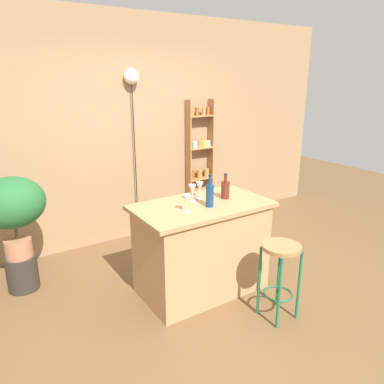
{
  "coord_description": "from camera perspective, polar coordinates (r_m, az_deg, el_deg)",
  "views": [
    {
      "loc": [
        -1.86,
        -2.4,
        2.04
      ],
      "look_at": [
        0.05,
        0.55,
        0.95
      ],
      "focal_mm": 34.47,
      "sensor_mm": 36.0,
      "label": 1
    }
  ],
  "objects": [
    {
      "name": "ground",
      "position": [
        3.66,
        4.21,
        -16.71
      ],
      "size": [
        12.0,
        12.0,
        0.0
      ],
      "primitive_type": "plane",
      "color": "brown"
    },
    {
      "name": "back_wall",
      "position": [
        4.77,
        -9.82,
        9.33
      ],
      "size": [
        6.4,
        0.1,
        2.8
      ],
      "primitive_type": "cube",
      "color": "#997551",
      "rests_on": "ground"
    },
    {
      "name": "kitchen_counter",
      "position": [
        3.64,
        1.49,
        -8.55
      ],
      "size": [
        1.29,
        0.73,
        0.9
      ],
      "color": "tan",
      "rests_on": "ground"
    },
    {
      "name": "bar_stool",
      "position": [
        3.3,
        13.5,
        -10.82
      ],
      "size": [
        0.33,
        0.33,
        0.69
      ],
      "color": "#196642",
      "rests_on": "ground"
    },
    {
      "name": "spice_shelf",
      "position": [
        5.22,
        1.21,
        4.41
      ],
      "size": [
        0.39,
        0.13,
        1.76
      ],
      "color": "#9E7042",
      "rests_on": "ground"
    },
    {
      "name": "plant_stool",
      "position": [
        4.13,
        -24.76,
        -11.25
      ],
      "size": [
        0.3,
        0.3,
        0.35
      ],
      "primitive_type": "cylinder",
      "color": "#2D2823",
      "rests_on": "ground"
    },
    {
      "name": "potted_plant",
      "position": [
        3.86,
        -26.07,
        -1.93
      ],
      "size": [
        0.61,
        0.55,
        0.81
      ],
      "color": "#A86B4C",
      "rests_on": "plant_stool"
    },
    {
      "name": "bottle_spirits_clear",
      "position": [
        3.36,
        2.77,
        -0.43
      ],
      "size": [
        0.07,
        0.07,
        0.3
      ],
      "color": "navy",
      "rests_on": "kitchen_counter"
    },
    {
      "name": "bottle_wine_red",
      "position": [
        3.61,
        5.18,
        0.44
      ],
      "size": [
        0.08,
        0.08,
        0.25
      ],
      "color": "#5B2319",
      "rests_on": "kitchen_counter"
    },
    {
      "name": "wine_glass_left",
      "position": [
        3.5,
        0.06,
        0.38
      ],
      "size": [
        0.07,
        0.07,
        0.16
      ],
      "color": "silver",
      "rests_on": "kitchen_counter"
    },
    {
      "name": "wine_glass_center",
      "position": [
        3.6,
        1.18,
        0.83
      ],
      "size": [
        0.07,
        0.07,
        0.16
      ],
      "color": "silver",
      "rests_on": "kitchen_counter"
    },
    {
      "name": "wine_glass_right",
      "position": [
        3.22,
        -0.79,
        -1.16
      ],
      "size": [
        0.07,
        0.07,
        0.16
      ],
      "color": "silver",
      "rests_on": "kitchen_counter"
    },
    {
      "name": "pendant_globe_light",
      "position": [
        4.64,
        -9.34,
        16.67
      ],
      "size": [
        0.18,
        0.18,
        2.15
      ],
      "color": "black",
      "rests_on": "ground"
    }
  ]
}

